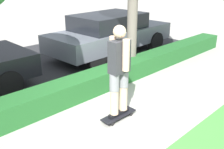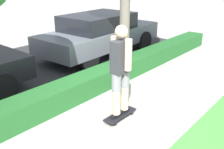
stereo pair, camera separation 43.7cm
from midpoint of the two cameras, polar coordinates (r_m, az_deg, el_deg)
ground_plane at (r=5.44m, az=3.30°, el=-9.29°), size 60.00×60.00×0.00m
street_asphalt at (r=8.41m, az=-20.11°, el=0.79°), size 12.69×5.00×0.01m
hedge_row at (r=6.31m, az=-8.29°, el=-2.49°), size 12.69×0.60×0.49m
skateboard at (r=5.35m, az=-0.56°, el=-8.84°), size 0.80×0.24×0.10m
skater_person at (r=4.93m, az=-0.60°, el=1.09°), size 0.52×0.46×1.80m
parked_car_middle at (r=9.39m, az=-3.89°, el=9.01°), size 4.83×2.03×1.44m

